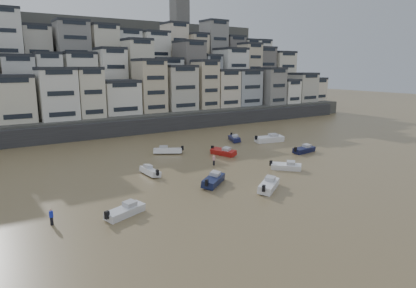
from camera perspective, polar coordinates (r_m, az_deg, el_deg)
ground at (r=30.94m, az=16.93°, el=-19.09°), size 400.00×400.00×0.00m
harbor_wall at (r=88.28m, az=-12.32°, el=2.49°), size 140.00×3.00×3.50m
hillside at (r=126.50m, az=-17.16°, el=10.11°), size 141.04×66.00×50.00m
boat_a at (r=48.78m, az=9.33°, el=-6.07°), size 5.83×4.83×1.57m
boat_b at (r=58.48m, az=11.95°, el=-3.27°), size 4.55×4.76×1.35m
boat_c at (r=50.24m, az=0.84°, el=-5.38°), size 5.73×4.99×1.57m
boat_d at (r=70.89m, az=14.57°, el=-0.70°), size 5.59×2.33×1.48m
boat_e at (r=66.67m, az=2.37°, el=-1.11°), size 3.25×5.63×1.46m
boat_f at (r=55.28m, az=-8.90°, el=-4.04°), size 1.74×4.92×1.33m
boat_g at (r=79.17m, az=9.44°, el=0.95°), size 7.14×3.40×1.87m
boat_h at (r=68.22m, az=-6.19°, el=-0.84°), size 5.77×4.51×1.54m
boat_i at (r=79.34m, az=4.07°, el=0.96°), size 3.65×5.59×1.45m
boat_j at (r=41.05m, az=-12.64°, el=-9.83°), size 5.33×3.39×1.38m
person_blue at (r=41.01m, az=-22.96°, el=-10.27°), size 0.44×0.44×1.74m
person_pink at (r=59.79m, az=0.91°, el=-2.48°), size 0.44×0.44×1.74m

